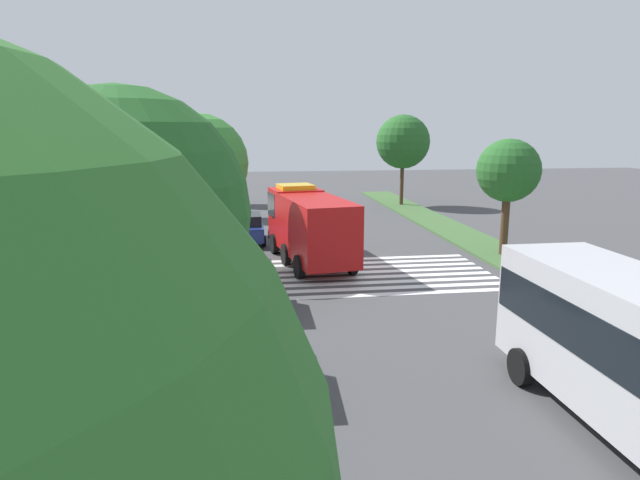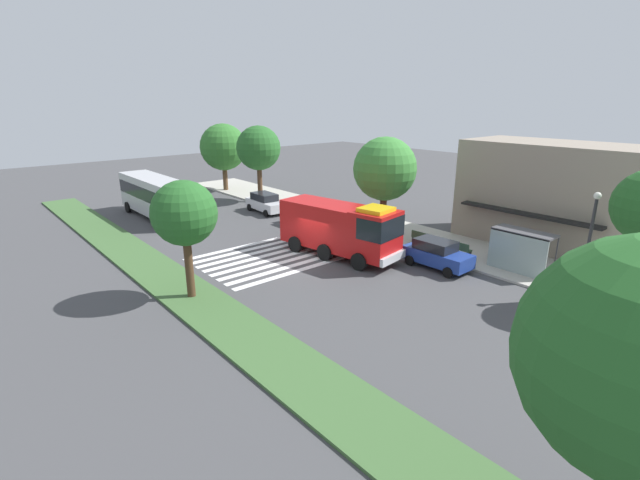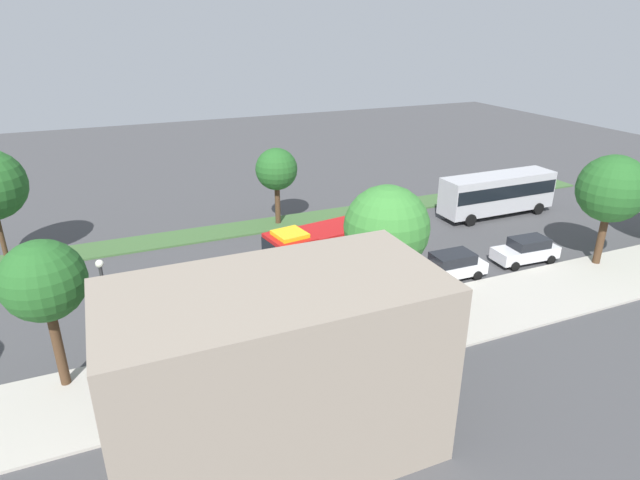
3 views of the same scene
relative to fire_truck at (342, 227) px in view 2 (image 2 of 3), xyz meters
name	(u,v)px [view 2 (image 2 of 3)]	position (x,y,z in m)	size (l,w,h in m)	color
ground_plane	(303,260)	(-1.14, -2.38, -2.03)	(120.00, 120.00, 0.00)	#424244
sidewalk	(398,232)	(-1.14, 7.10, -1.96)	(60.00, 5.67, 0.14)	#ADA89E
median_strip	(186,292)	(-1.14, -10.52, -1.96)	(60.00, 3.00, 0.14)	#3D6033
crosswalk	(286,253)	(-3.01, -2.38, -2.02)	(6.75, 11.95, 0.01)	silver
fire_truck	(342,227)	(0.00, 0.00, 0.00)	(8.80, 3.92, 3.75)	#B71414
parked_car_west	(265,203)	(-13.59, 3.07, -1.13)	(4.60, 2.18, 1.75)	silver
parked_car_mid	(308,216)	(-7.32, 3.06, -1.15)	(4.78, 2.18, 1.71)	silver
parked_car_east	(437,254)	(5.28, 3.06, -1.13)	(4.24, 2.05, 1.76)	navy
transit_bus	(155,194)	(-18.11, -5.36, 0.08)	(10.22, 2.88, 3.55)	#B2B2B7
bus_stop_shelter	(520,244)	(9.04, 5.92, -0.14)	(3.50, 1.40, 2.46)	#4C4C51
bench_near_shelter	(459,248)	(5.04, 5.89, -1.44)	(1.60, 0.50, 0.90)	#2D472D
bench_west_of_shelter	(422,238)	(2.01, 5.89, -1.44)	(1.60, 0.50, 0.90)	#2D472D
street_lamp	(590,236)	(12.95, 4.86, 1.44)	(0.36, 0.36, 5.57)	#2D2D30
storefront_building	(551,195)	(7.52, 12.83, 1.58)	(11.65, 6.62, 7.23)	gray
sidewalk_tree_far_west	(223,147)	(-24.89, 5.26, 2.87)	(5.11, 5.11, 7.33)	#513823
sidewalk_tree_west	(259,148)	(-17.79, 5.26, 3.31)	(4.37, 4.37, 7.42)	#47301E
sidewalk_tree_center	(385,169)	(-1.19, 5.26, 3.14)	(4.60, 4.60, 7.36)	#47301E
median_tree_far_west	(184,214)	(-0.36, -10.52, 2.55)	(3.30, 3.30, 6.13)	#47301E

